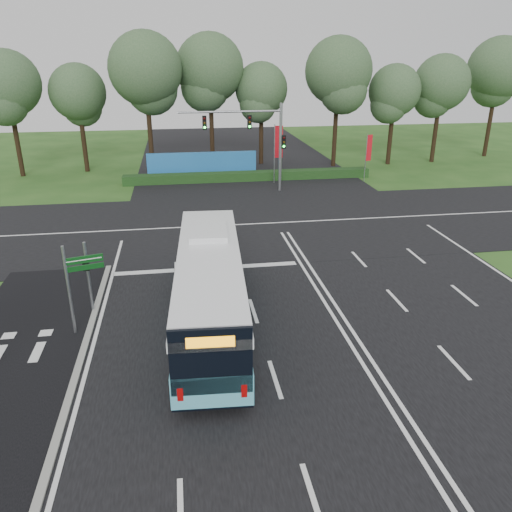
{
  "coord_description": "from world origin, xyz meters",
  "views": [
    {
      "loc": [
        -6.16,
        -19.06,
        10.35
      ],
      "look_at": [
        -2.87,
        2.0,
        1.8
      ],
      "focal_mm": 35.0,
      "sensor_mm": 36.0,
      "label": 1
    }
  ],
  "objects": [
    {
      "name": "traffic_light_gantry",
      "position": [
        0.21,
        20.5,
        4.66
      ],
      "size": [
        8.41,
        0.28,
        7.0
      ],
      "color": "gray",
      "rests_on": "ground"
    },
    {
      "name": "bike_path",
      "position": [
        -12.5,
        -3.0,
        0.03
      ],
      "size": [
        5.0,
        18.0,
        0.06
      ],
      "primitive_type": "cube",
      "color": "black",
      "rests_on": "ground"
    },
    {
      "name": "ground",
      "position": [
        0.0,
        0.0,
        0.0
      ],
      "size": [
        120.0,
        120.0,
        0.0
      ],
      "primitive_type": "plane",
      "color": "#26501A",
      "rests_on": "ground"
    },
    {
      "name": "banner_flag_right",
      "position": [
        10.21,
        22.5,
        2.74
      ],
      "size": [
        0.59,
        0.26,
        4.18
      ],
      "rotation": [
        0.0,
        0.0,
        0.37
      ],
      "color": "gray",
      "rests_on": "ground"
    },
    {
      "name": "road_main",
      "position": [
        0.0,
        0.0,
        0.02
      ],
      "size": [
        20.0,
        120.0,
        0.04
      ],
      "primitive_type": "cube",
      "color": "black",
      "rests_on": "ground"
    },
    {
      "name": "street_sign",
      "position": [
        -10.32,
        -0.63,
        2.39
      ],
      "size": [
        1.43,
        0.45,
        3.76
      ],
      "rotation": [
        0.0,
        0.0,
        0.26
      ],
      "color": "gray",
      "rests_on": "ground"
    },
    {
      "name": "blue_hoarding",
      "position": [
        -4.0,
        27.0,
        1.1
      ],
      "size": [
        10.0,
        0.3,
        2.2
      ],
      "primitive_type": "cube",
      "color": "#216BB5",
      "rests_on": "ground"
    },
    {
      "name": "eucalyptus_row",
      "position": [
        3.54,
        30.54,
        8.55
      ],
      "size": [
        54.29,
        9.62,
        12.59
      ],
      "color": "black",
      "rests_on": "ground"
    },
    {
      "name": "city_bus",
      "position": [
        -5.19,
        -0.82,
        1.73
      ],
      "size": [
        3.23,
        12.12,
        3.44
      ],
      "rotation": [
        0.0,
        0.0,
        -0.06
      ],
      "color": "#58B8CE",
      "rests_on": "ground"
    },
    {
      "name": "hedge",
      "position": [
        0.0,
        24.5,
        0.4
      ],
      "size": [
        22.0,
        1.2,
        0.8
      ],
      "primitive_type": "cube",
      "color": "#153312",
      "rests_on": "ground"
    },
    {
      "name": "pedestrian_signal",
      "position": [
        -10.22,
        1.1,
        1.75
      ],
      "size": [
        0.26,
        0.41,
        3.21
      ],
      "rotation": [
        0.0,
        0.0,
        -0.04
      ],
      "color": "gray",
      "rests_on": "ground"
    },
    {
      "name": "road_cross",
      "position": [
        0.0,
        12.0,
        0.03
      ],
      "size": [
        120.0,
        14.0,
        0.05
      ],
      "primitive_type": "cube",
      "color": "black",
      "rests_on": "ground"
    },
    {
      "name": "banner_flag_mid",
      "position": [
        2.3,
        23.17,
        3.26
      ],
      "size": [
        0.74,
        0.08,
        5.04
      ],
      "rotation": [
        0.0,
        0.0,
        -0.02
      ],
      "color": "gray",
      "rests_on": "ground"
    },
    {
      "name": "kerb_strip",
      "position": [
        -10.1,
        -3.0,
        0.06
      ],
      "size": [
        0.25,
        18.0,
        0.12
      ],
      "primitive_type": "cube",
      "color": "gray",
      "rests_on": "ground"
    }
  ]
}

